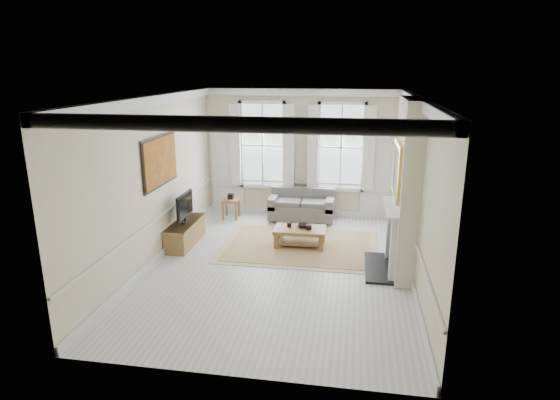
% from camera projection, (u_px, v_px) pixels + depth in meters
% --- Properties ---
extents(floor, '(7.20, 7.20, 0.00)m').
position_uv_depth(floor, '(280.00, 266.00, 9.57)').
color(floor, '#B7B5AD').
rests_on(floor, ground).
extents(ceiling, '(7.20, 7.20, 0.00)m').
position_uv_depth(ceiling, '(280.00, 97.00, 8.64)').
color(ceiling, white).
rests_on(ceiling, back_wall).
extents(back_wall, '(5.20, 0.00, 5.20)m').
position_uv_depth(back_wall, '(301.00, 153.00, 12.53)').
color(back_wall, beige).
rests_on(back_wall, floor).
extents(left_wall, '(0.00, 7.20, 7.20)m').
position_uv_depth(left_wall, '(154.00, 181.00, 9.51)').
color(left_wall, beige).
rests_on(left_wall, floor).
extents(right_wall, '(0.00, 7.20, 7.20)m').
position_uv_depth(right_wall, '(417.00, 191.00, 8.70)').
color(right_wall, beige).
rests_on(right_wall, floor).
extents(window_left, '(1.26, 0.20, 2.20)m').
position_uv_depth(window_left, '(263.00, 145.00, 12.59)').
color(window_left, '#B2BCC6').
rests_on(window_left, back_wall).
extents(window_right, '(1.26, 0.20, 2.20)m').
position_uv_depth(window_right, '(341.00, 147.00, 12.26)').
color(window_right, '#B2BCC6').
rests_on(window_right, back_wall).
extents(door_left, '(0.90, 0.08, 2.30)m').
position_uv_depth(door_left, '(228.00, 171.00, 12.96)').
color(door_left, silver).
rests_on(door_left, floor).
extents(door_right, '(0.90, 0.08, 2.30)m').
position_uv_depth(door_right, '(378.00, 176.00, 12.32)').
color(door_right, silver).
rests_on(door_right, floor).
extents(painting, '(0.05, 1.66, 1.06)m').
position_uv_depth(painting, '(160.00, 161.00, 9.70)').
color(painting, '#AF6F1E').
rests_on(painting, left_wall).
extents(chimney_breast, '(0.35, 1.70, 3.38)m').
position_uv_depth(chimney_breast, '(406.00, 188.00, 8.92)').
color(chimney_breast, beige).
rests_on(chimney_breast, floor).
extents(hearth, '(0.55, 1.50, 0.05)m').
position_uv_depth(hearth, '(379.00, 268.00, 9.45)').
color(hearth, black).
rests_on(hearth, floor).
extents(fireplace, '(0.21, 1.45, 1.33)m').
position_uv_depth(fireplace, '(391.00, 235.00, 9.22)').
color(fireplace, silver).
rests_on(fireplace, floor).
extents(mirror, '(0.06, 1.26, 1.06)m').
position_uv_depth(mirror, '(396.00, 170.00, 8.86)').
color(mirror, gold).
rests_on(mirror, chimney_breast).
extents(sofa, '(1.69, 0.82, 0.82)m').
position_uv_depth(sofa, '(302.00, 207.00, 12.42)').
color(sofa, '#555553').
rests_on(sofa, floor).
extents(side_table, '(0.50, 0.50, 0.53)m').
position_uv_depth(side_table, '(231.00, 203.00, 12.52)').
color(side_table, brown).
rests_on(side_table, floor).
extents(rug, '(3.50, 2.60, 0.02)m').
position_uv_depth(rug, '(300.00, 246.00, 10.64)').
color(rug, tan).
rests_on(rug, floor).
extents(coffee_table, '(1.17, 0.69, 0.43)m').
position_uv_depth(coffee_table, '(300.00, 232.00, 10.54)').
color(coffee_table, brown).
rests_on(coffee_table, rug).
extents(ceramic_pot_a, '(0.11, 0.11, 0.11)m').
position_uv_depth(ceramic_pot_a, '(289.00, 225.00, 10.59)').
color(ceramic_pot_a, black).
rests_on(ceramic_pot_a, coffee_table).
extents(ceramic_pot_b, '(0.14, 0.14, 0.10)m').
position_uv_depth(ceramic_pot_b, '(309.00, 227.00, 10.43)').
color(ceramic_pot_b, black).
rests_on(ceramic_pot_b, coffee_table).
extents(bowl, '(0.30, 0.30, 0.07)m').
position_uv_depth(bowl, '(303.00, 226.00, 10.60)').
color(bowl, black).
rests_on(bowl, coffee_table).
extents(tv_stand, '(0.47, 1.47, 0.53)m').
position_uv_depth(tv_stand, '(185.00, 233.00, 10.71)').
color(tv_stand, brown).
rests_on(tv_stand, floor).
extents(tv, '(0.08, 0.90, 0.68)m').
position_uv_depth(tv, '(185.00, 206.00, 10.53)').
color(tv, black).
rests_on(tv, tv_stand).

